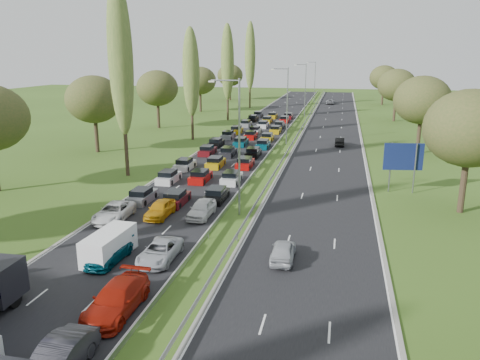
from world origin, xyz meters
The scene contains 21 objects.
ground centered at (4.50, 80.00, 0.00)m, with size 260.00×260.00×0.00m, color #344F18.
near_carriageway centered at (-2.25, 82.50, 0.00)m, with size 10.50×215.00×0.04m, color black.
far_carriageway centered at (11.25, 82.50, 0.00)m, with size 10.50×215.00×0.04m, color black.
central_reservation centered at (4.50, 82.50, 0.55)m, with size 2.36×215.00×0.32m.
lamp_columns centered at (4.50, 78.00, 6.00)m, with size 0.18×140.18×12.00m.
poplar_row centered at (-11.50, 68.17, 12.39)m, with size 2.80×127.80×22.44m.
woodland_left centered at (-22.00, 62.63, 7.68)m, with size 8.00×166.00×11.10m.
woodland_right centered at (24.00, 66.67, 7.68)m, with size 8.00×153.00×11.10m.
traffic_queue_fill centered at (-2.26, 77.59, 0.44)m, with size 9.11×69.51×0.80m.
near_car_2 centered at (-5.80, 39.31, 0.74)m, with size 2.40×5.21×1.45m, color silver.
near_car_7 centered at (-2.17, 31.49, 0.68)m, with size 1.84×4.53×1.31m, color #054352.
near_car_8 centered at (-2.19, 40.94, 0.76)m, with size 1.74×4.34×1.48m, color #C3850D.
near_car_9 centered at (1.33, 20.00, 0.81)m, with size 1.67×4.79×1.58m, color black.
near_car_10 centered at (1.17, 32.41, 0.68)m, with size 2.18×4.73×1.31m, color #AEB1B8.
near_car_11 centered at (1.40, 25.50, 0.82)m, with size 2.23×5.50×1.59m, color #991709.
near_car_12 centered at (1.39, 41.70, 0.77)m, with size 1.78×4.42×1.51m, color silver.
far_car_0 centered at (9.54, 34.25, 0.71)m, with size 1.63×4.04×1.38m, color #A6A9AF.
far_car_1 centered at (12.85, 78.61, 0.69)m, with size 1.41×4.05×1.33m, color black.
far_car_2 centered at (9.44, 144.14, 0.75)m, with size 2.42×5.24×1.46m, color gray.
white_van_rear centered at (-2.38, 32.16, 1.00)m, with size 1.90×4.84×1.95m.
direction_sign centered at (19.40, 53.50, 3.57)m, with size 3.97×0.68×5.20m.
Camera 1 is at (13.03, 4.25, 13.86)m, focal length 35.00 mm.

